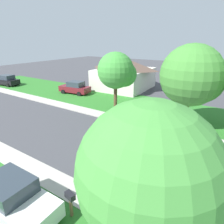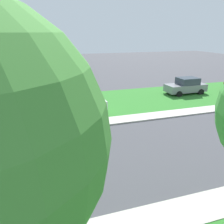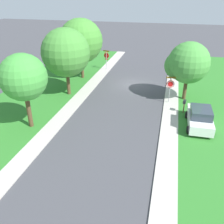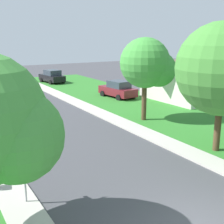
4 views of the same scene
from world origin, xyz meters
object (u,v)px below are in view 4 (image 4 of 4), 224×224
tree_across_left (148,65)px  house_right_setback (196,75)px  car_maroon_behind_trees (118,89)px  car_black_across_road (52,77)px  stop_sign_far_corner (23,157)px

tree_across_left → house_right_setback: size_ratio=0.66×
car_maroon_behind_trees → tree_across_left: bearing=-107.2°
car_black_across_road → tree_across_left: size_ratio=0.74×
stop_sign_far_corner → house_right_setback: (20.31, 11.86, 0.49)m
stop_sign_far_corner → house_right_setback: size_ratio=0.30×
car_maroon_behind_trees → house_right_setback: (6.55, -4.10, 1.50)m
stop_sign_far_corner → car_maroon_behind_trees: 21.10m
car_maroon_behind_trees → tree_across_left: 9.59m
stop_sign_far_corner → car_black_across_road: size_ratio=0.62×
house_right_setback → stop_sign_far_corner: bearing=-149.7°
car_maroon_behind_trees → tree_across_left: (-2.66, -8.60, 3.30)m
car_maroon_behind_trees → house_right_setback: bearing=-32.1°
tree_across_left → house_right_setback: bearing=26.0°
car_maroon_behind_trees → house_right_setback: 7.88m
car_black_across_road → house_right_setback: (8.89, -17.10, 1.50)m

